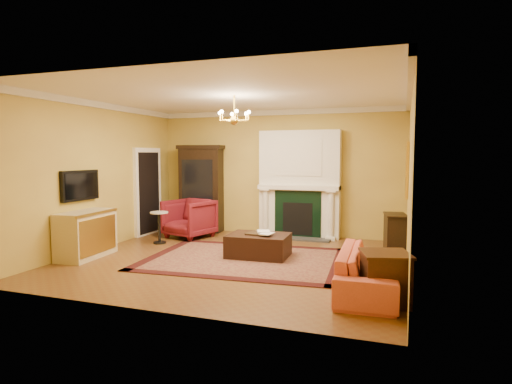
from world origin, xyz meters
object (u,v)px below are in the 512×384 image
at_px(china_cabinet, 202,190).
at_px(wingback_armchair, 189,217).
at_px(pedestal_table, 159,225).
at_px(end_table, 385,279).
at_px(coral_sofa, 369,263).
at_px(console_table, 395,234).
at_px(leather_ottoman, 259,245).
at_px(commode, 86,234).

distance_m(china_cabinet, wingback_armchair, 1.01).
xyz_separation_m(pedestal_table, end_table, (4.83, -2.34, -0.08)).
xyz_separation_m(coral_sofa, console_table, (0.30, 2.70, -0.03)).
bearing_deg(console_table, wingback_armchair, 171.31).
xyz_separation_m(wingback_armchair, coral_sofa, (4.29, -2.69, -0.09)).
relative_size(coral_sofa, leather_ottoman, 1.81).
bearing_deg(china_cabinet, commode, -109.45).
relative_size(wingback_armchair, leather_ottoman, 0.87).
xyz_separation_m(pedestal_table, console_table, (4.89, 0.84, -0.04)).
height_order(commode, console_table, commode).
relative_size(end_table, console_table, 0.88).
xyz_separation_m(china_cabinet, pedestal_table, (-0.20, -1.67, -0.63)).
height_order(pedestal_table, coral_sofa, coral_sofa).
bearing_deg(china_cabinet, leather_ottoman, -48.68).
height_order(china_cabinet, coral_sofa, china_cabinet).
distance_m(pedestal_table, coral_sofa, 4.95).
bearing_deg(commode, end_table, -12.10).
distance_m(pedestal_table, end_table, 5.37).
height_order(china_cabinet, pedestal_table, china_cabinet).
distance_m(wingback_armchair, commode, 2.55).
bearing_deg(pedestal_table, leather_ottoman, -10.91).
height_order(end_table, console_table, console_table).
bearing_deg(wingback_armchair, end_table, -18.50).
distance_m(china_cabinet, commode, 3.38).
relative_size(pedestal_table, coral_sofa, 0.34).
distance_m(coral_sofa, console_table, 2.72).
xyz_separation_m(wingback_armchair, console_table, (4.60, 0.01, -0.13)).
distance_m(console_table, leather_ottoman, 2.77).
xyz_separation_m(wingback_armchair, commode, (-0.91, -2.38, -0.05)).
distance_m(end_table, console_table, 3.18).
xyz_separation_m(commode, leather_ottoman, (3.08, 1.08, -0.21)).
relative_size(china_cabinet, console_table, 2.83).
xyz_separation_m(commode, console_table, (5.51, 2.39, -0.07)).
distance_m(pedestal_table, leather_ottoman, 2.50).
height_order(wingback_armchair, leather_ottoman, wingback_armchair).
height_order(china_cabinet, commode, china_cabinet).
height_order(china_cabinet, end_table, china_cabinet).
relative_size(commode, coral_sofa, 0.58).
bearing_deg(end_table, leather_ottoman, 141.75).
bearing_deg(china_cabinet, console_table, -15.17).
relative_size(china_cabinet, leather_ottoman, 1.85).
bearing_deg(end_table, wingback_armchair, 145.07).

